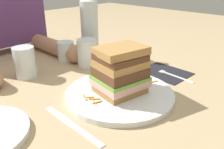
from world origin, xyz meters
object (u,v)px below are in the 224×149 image
(fork, at_px, (170,73))
(juice_glass, at_px, (87,54))
(empty_tumbler_1, at_px, (66,51))
(knife, at_px, (74,126))
(napkin_dark, at_px, (164,72))
(empty_tumbler_0, at_px, (25,62))
(sandwich, at_px, (121,70))
(main_plate, at_px, (120,94))
(water_bottle, at_px, (89,25))

(fork, height_order, juice_glass, juice_glass)
(fork, height_order, empty_tumbler_1, empty_tumbler_1)
(knife, distance_m, empty_tumbler_1, 0.43)
(napkin_dark, relative_size, fork, 0.91)
(napkin_dark, bearing_deg, empty_tumbler_0, 138.21)
(juice_glass, bearing_deg, sandwich, -110.46)
(fork, xyz_separation_m, empty_tumbler_0, (-0.33, 0.32, 0.04))
(main_plate, distance_m, empty_tumbler_1, 0.34)
(fork, relative_size, empty_tumbler_1, 2.34)
(fork, bearing_deg, main_plate, 175.08)
(napkin_dark, bearing_deg, juice_glass, 120.05)
(main_plate, xyz_separation_m, fork, (0.22, -0.02, -0.00))
(fork, bearing_deg, empty_tumbler_1, 113.07)
(juice_glass, distance_m, empty_tumbler_0, 0.21)
(juice_glass, xyz_separation_m, water_bottle, (0.08, 0.07, 0.08))
(knife, bearing_deg, water_bottle, 44.04)
(main_plate, bearing_deg, empty_tumbler_1, 78.31)
(juice_glass, bearing_deg, main_plate, -110.55)
(knife, xyz_separation_m, juice_glass, (0.26, 0.25, 0.04))
(napkin_dark, bearing_deg, empty_tumbler_1, 114.69)
(sandwich, height_order, empty_tumbler_0, sandwich)
(sandwich, height_order, napkin_dark, sandwich)
(empty_tumbler_0, bearing_deg, sandwich, -69.81)
(sandwich, relative_size, empty_tumbler_0, 1.44)
(empty_tumbler_1, bearing_deg, fork, -66.93)
(fork, bearing_deg, sandwich, 175.12)
(napkin_dark, height_order, water_bottle, water_bottle)
(knife, distance_m, water_bottle, 0.48)
(empty_tumbler_0, distance_m, empty_tumbler_1, 0.18)
(napkin_dark, relative_size, empty_tumbler_0, 1.56)
(sandwich, height_order, fork, sandwich)
(sandwich, relative_size, knife, 0.70)
(sandwich, xyz_separation_m, knife, (-0.17, -0.02, -0.07))
(empty_tumbler_0, relative_size, empty_tumbler_1, 1.37)
(main_plate, distance_m, knife, 0.17)
(juice_glass, distance_m, water_bottle, 0.13)
(empty_tumbler_1, bearing_deg, napkin_dark, -65.31)
(napkin_dark, distance_m, juice_glass, 0.27)
(water_bottle, xyz_separation_m, empty_tumbler_0, (-0.27, -0.01, -0.07))
(sandwich, distance_m, water_bottle, 0.35)
(main_plate, relative_size, napkin_dark, 1.89)
(water_bottle, distance_m, empty_tumbler_0, 0.28)
(main_plate, relative_size, empty_tumbler_0, 2.94)
(fork, relative_size, knife, 0.83)
(water_bottle, bearing_deg, sandwich, -118.22)
(sandwich, distance_m, empty_tumbler_1, 0.34)
(sandwich, distance_m, knife, 0.19)
(sandwich, bearing_deg, empty_tumbler_0, 110.19)
(sandwich, bearing_deg, fork, -4.88)
(knife, bearing_deg, napkin_dark, 3.05)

